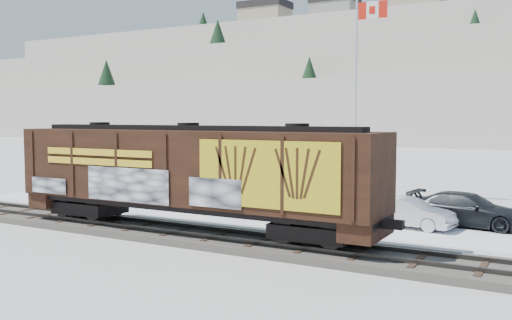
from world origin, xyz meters
The scene contains 8 objects.
ground centered at (0.00, 0.00, 0.00)m, with size 500.00×500.00×0.00m, color white.
rail_track centered at (0.00, 0.00, 0.15)m, with size 50.00×3.40×0.43m.
parking_strip centered at (0.00, 7.50, 0.01)m, with size 40.00×8.00×0.03m, color white.
hopper_railcar centered at (-1.54, -0.01, 2.82)m, with size 16.54×3.06×4.28m.
flagpole centered at (0.84, 13.93, 4.49)m, with size 2.30×0.90×12.04m.
car_silver centered at (-2.26, 8.48, 0.75)m, with size 1.70×4.23×1.44m, color silver.
car_white centered at (5.90, 6.66, 0.71)m, with size 1.44×4.12×1.36m, color silver.
car_dark centered at (8.19, 8.35, 0.80)m, with size 2.15×5.28×1.53m, color black.
Camera 1 is at (12.47, -19.12, 5.05)m, focal length 40.00 mm.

